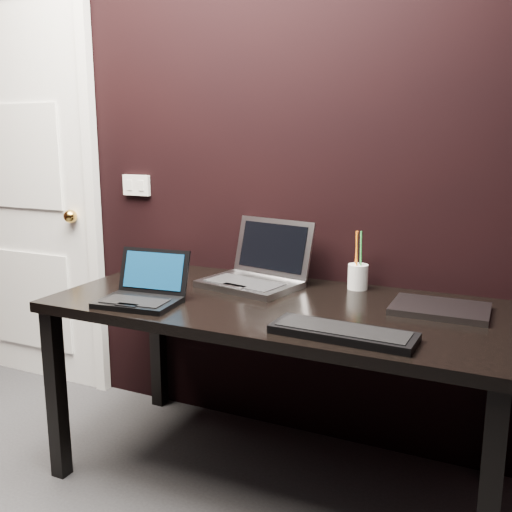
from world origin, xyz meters
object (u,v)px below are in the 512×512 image
at_px(pen_cup, 358,276).
at_px(desk, 277,321).
at_px(closed_laptop, 440,309).
at_px(desk_phone, 155,263).
at_px(mobile_phone, 140,273).
at_px(silver_laptop, 256,273).
at_px(door, 27,195).
at_px(ext_keyboard, 343,333).
at_px(netbook, 143,293).

bearing_deg(pen_cup, desk, -125.92).
relative_size(closed_laptop, desk_phone, 1.57).
xyz_separation_m(desk, mobile_phone, (-0.66, 0.03, 0.12)).
bearing_deg(desk_phone, mobile_phone, -74.31).
bearing_deg(pen_cup, silver_laptop, -163.38).
distance_m(door, desk, 1.73).
bearing_deg(mobile_phone, silver_laptop, 18.23).
xyz_separation_m(silver_laptop, ext_keyboard, (0.52, -0.46, -0.04)).
distance_m(ext_keyboard, closed_laptop, 0.47).
xyz_separation_m(silver_laptop, desk_phone, (-0.53, 0.03, -0.01)).
distance_m(mobile_phone, pen_cup, 0.93).
relative_size(silver_laptop, pen_cup, 1.85).
height_order(desk, pen_cup, pen_cup).
distance_m(silver_laptop, desk_phone, 0.53).
xyz_separation_m(ext_keyboard, desk_phone, (-1.05, 0.49, 0.02)).
bearing_deg(closed_laptop, silver_laptop, 175.19).
distance_m(desk, desk_phone, 0.75).
relative_size(silver_laptop, closed_laptop, 1.33).
bearing_deg(door, mobile_phone, -18.94).
bearing_deg(silver_laptop, closed_laptop, -4.81).
xyz_separation_m(door, pen_cup, (1.88, -0.06, -0.25)).
xyz_separation_m(ext_keyboard, pen_cup, (-0.11, 0.58, 0.04)).
xyz_separation_m(closed_laptop, pen_cup, (-0.35, 0.18, 0.04)).
distance_m(closed_laptop, mobile_phone, 1.24).
distance_m(ext_keyboard, desk_phone, 1.16).
distance_m(silver_laptop, mobile_phone, 0.50).
xyz_separation_m(desk, ext_keyboard, (0.34, -0.27, 0.09)).
relative_size(door, closed_laptop, 6.37).
distance_m(desk, mobile_phone, 0.67).
relative_size(silver_laptop, desk_phone, 2.08).
xyz_separation_m(door, mobile_phone, (0.99, -0.34, -0.27)).
bearing_deg(silver_laptop, mobile_phone, -161.77).
height_order(door, pen_cup, door).
height_order(ext_keyboard, desk_phone, desk_phone).
xyz_separation_m(netbook, mobile_phone, (-0.20, 0.26, -0.00)).
bearing_deg(mobile_phone, desk_phone, 105.69).
height_order(desk, silver_laptop, silver_laptop).
height_order(door, mobile_phone, door).
bearing_deg(closed_laptop, door, 173.69).
bearing_deg(ext_keyboard, desk_phone, 154.88).
bearing_deg(closed_laptop, ext_keyboard, -120.93).
distance_m(netbook, ext_keyboard, 0.80).
distance_m(netbook, pen_cup, 0.87).
bearing_deg(door, ext_keyboard, -18.01).
distance_m(door, desk_phone, 0.99).
bearing_deg(silver_laptop, desk_phone, 177.04).
distance_m(door, ext_keyboard, 2.11).
height_order(closed_laptop, pen_cup, pen_cup).
xyz_separation_m(door, desk_phone, (0.94, -0.16, -0.27)).
bearing_deg(closed_laptop, mobile_phone, -175.64).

